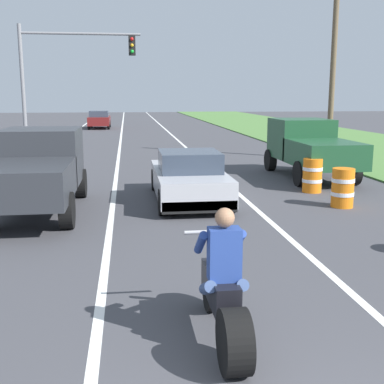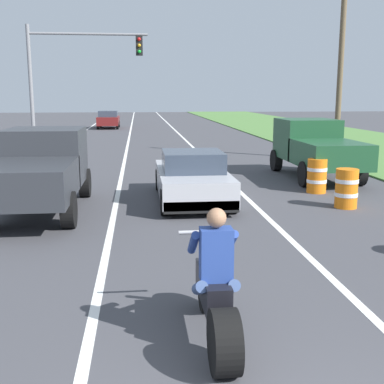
{
  "view_description": "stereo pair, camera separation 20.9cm",
  "coord_description": "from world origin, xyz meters",
  "px_view_note": "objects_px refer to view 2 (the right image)",
  "views": [
    {
      "loc": [
        -1.37,
        -2.78,
        2.83
      ],
      "look_at": [
        -0.17,
        6.44,
        1.0
      ],
      "focal_mm": 46.23,
      "sensor_mm": 36.0,
      "label": 1
    },
    {
      "loc": [
        -1.17,
        -2.8,
        2.83
      ],
      "look_at": [
        -0.17,
        6.44,
        1.0
      ],
      "focal_mm": 46.23,
      "sensor_mm": 36.0,
      "label": 2
    }
  ],
  "objects_px": {
    "construction_barrel_mid": "(346,188)",
    "traffic_light_mast_near": "(69,68)",
    "motorcycle_with_rider": "(216,296)",
    "sports_car_silver": "(192,178)",
    "pickup_truck_right_shoulder_dark_green": "(315,146)",
    "construction_barrel_far": "(317,176)",
    "distant_car_far_ahead": "(108,119)",
    "pickup_truck_left_lane_dark_grey": "(40,167)"
  },
  "relations": [
    {
      "from": "pickup_truck_right_shoulder_dark_green",
      "to": "construction_barrel_far",
      "type": "relative_size",
      "value": 4.8
    },
    {
      "from": "pickup_truck_right_shoulder_dark_green",
      "to": "motorcycle_with_rider",
      "type": "bearing_deg",
      "value": -114.94
    },
    {
      "from": "construction_barrel_mid",
      "to": "traffic_light_mast_near",
      "type": "bearing_deg",
      "value": 124.05
    },
    {
      "from": "sports_car_silver",
      "to": "construction_barrel_far",
      "type": "distance_m",
      "value": 3.84
    },
    {
      "from": "construction_barrel_mid",
      "to": "motorcycle_with_rider",
      "type": "bearing_deg",
      "value": -123.56
    },
    {
      "from": "pickup_truck_left_lane_dark_grey",
      "to": "traffic_light_mast_near",
      "type": "relative_size",
      "value": 0.8
    },
    {
      "from": "motorcycle_with_rider",
      "to": "sports_car_silver",
      "type": "distance_m",
      "value": 7.88
    },
    {
      "from": "pickup_truck_right_shoulder_dark_green",
      "to": "distant_car_far_ahead",
      "type": "relative_size",
      "value": 1.2
    },
    {
      "from": "pickup_truck_right_shoulder_dark_green",
      "to": "construction_barrel_mid",
      "type": "distance_m",
      "value": 4.68
    },
    {
      "from": "pickup_truck_left_lane_dark_grey",
      "to": "distant_car_far_ahead",
      "type": "height_order",
      "value": "pickup_truck_left_lane_dark_grey"
    },
    {
      "from": "sports_car_silver",
      "to": "distant_car_far_ahead",
      "type": "xyz_separation_m",
      "value": [
        -3.95,
        30.1,
        0.14
      ]
    },
    {
      "from": "construction_barrel_mid",
      "to": "distant_car_far_ahead",
      "type": "distance_m",
      "value": 32.29
    },
    {
      "from": "sports_car_silver",
      "to": "pickup_truck_right_shoulder_dark_green",
      "type": "height_order",
      "value": "pickup_truck_right_shoulder_dark_green"
    },
    {
      "from": "motorcycle_with_rider",
      "to": "construction_barrel_far",
      "type": "height_order",
      "value": "motorcycle_with_rider"
    },
    {
      "from": "motorcycle_with_rider",
      "to": "construction_barrel_far",
      "type": "bearing_deg",
      "value": 63.24
    },
    {
      "from": "distant_car_far_ahead",
      "to": "construction_barrel_mid",
      "type": "bearing_deg",
      "value": -76.1
    },
    {
      "from": "sports_car_silver",
      "to": "distant_car_far_ahead",
      "type": "height_order",
      "value": "distant_car_far_ahead"
    },
    {
      "from": "construction_barrel_mid",
      "to": "pickup_truck_left_lane_dark_grey",
      "type": "bearing_deg",
      "value": 177.03
    },
    {
      "from": "motorcycle_with_rider",
      "to": "construction_barrel_mid",
      "type": "xyz_separation_m",
      "value": [
        4.39,
        6.62,
        -0.09
      ]
    },
    {
      "from": "motorcycle_with_rider",
      "to": "construction_barrel_mid",
      "type": "relative_size",
      "value": 2.21
    },
    {
      "from": "motorcycle_with_rider",
      "to": "distant_car_far_ahead",
      "type": "xyz_separation_m",
      "value": [
        -3.36,
        37.96,
        0.18
      ]
    },
    {
      "from": "pickup_truck_left_lane_dark_grey",
      "to": "traffic_light_mast_near",
      "type": "distance_m",
      "value": 12.42
    },
    {
      "from": "pickup_truck_right_shoulder_dark_green",
      "to": "traffic_light_mast_near",
      "type": "height_order",
      "value": "traffic_light_mast_near"
    },
    {
      "from": "distant_car_far_ahead",
      "to": "pickup_truck_left_lane_dark_grey",
      "type": "bearing_deg",
      "value": -89.75
    },
    {
      "from": "pickup_truck_right_shoulder_dark_green",
      "to": "sports_car_silver",
      "type": "bearing_deg",
      "value": -144.21
    },
    {
      "from": "traffic_light_mast_near",
      "to": "construction_barrel_mid",
      "type": "bearing_deg",
      "value": -55.95
    },
    {
      "from": "pickup_truck_right_shoulder_dark_green",
      "to": "traffic_light_mast_near",
      "type": "xyz_separation_m",
      "value": [
        -9.21,
        7.86,
        2.95
      ]
    },
    {
      "from": "traffic_light_mast_near",
      "to": "distant_car_far_ahead",
      "type": "xyz_separation_m",
      "value": [
        0.65,
        18.91,
        -3.29
      ]
    },
    {
      "from": "pickup_truck_left_lane_dark_grey",
      "to": "construction_barrel_mid",
      "type": "distance_m",
      "value": 7.65
    },
    {
      "from": "traffic_light_mast_near",
      "to": "construction_barrel_far",
      "type": "bearing_deg",
      "value": -51.3
    },
    {
      "from": "pickup_truck_right_shoulder_dark_green",
      "to": "traffic_light_mast_near",
      "type": "bearing_deg",
      "value": 139.53
    },
    {
      "from": "pickup_truck_right_shoulder_dark_green",
      "to": "construction_barrel_far",
      "type": "xyz_separation_m",
      "value": [
        -0.86,
        -2.57,
        -0.6
      ]
    },
    {
      "from": "sports_car_silver",
      "to": "traffic_light_mast_near",
      "type": "relative_size",
      "value": 0.72
    },
    {
      "from": "motorcycle_with_rider",
      "to": "distant_car_far_ahead",
      "type": "bearing_deg",
      "value": 95.07
    },
    {
      "from": "sports_car_silver",
      "to": "pickup_truck_left_lane_dark_grey",
      "type": "distance_m",
      "value": 3.93
    },
    {
      "from": "motorcycle_with_rider",
      "to": "pickup_truck_right_shoulder_dark_green",
      "type": "distance_m",
      "value": 12.35
    },
    {
      "from": "traffic_light_mast_near",
      "to": "construction_barrel_far",
      "type": "relative_size",
      "value": 6.0
    },
    {
      "from": "construction_barrel_mid",
      "to": "sports_car_silver",
      "type": "bearing_deg",
      "value": 161.99
    },
    {
      "from": "pickup_truck_left_lane_dark_grey",
      "to": "motorcycle_with_rider",
      "type": "bearing_deg",
      "value": -65.26
    },
    {
      "from": "pickup_truck_right_shoulder_dark_green",
      "to": "distant_car_far_ahead",
      "type": "xyz_separation_m",
      "value": [
        -8.57,
        26.77,
        -0.33
      ]
    },
    {
      "from": "sports_car_silver",
      "to": "distant_car_far_ahead",
      "type": "distance_m",
      "value": 30.36
    },
    {
      "from": "pickup_truck_right_shoulder_dark_green",
      "to": "pickup_truck_left_lane_dark_grey",
      "type": "bearing_deg",
      "value": -153.66
    }
  ]
}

